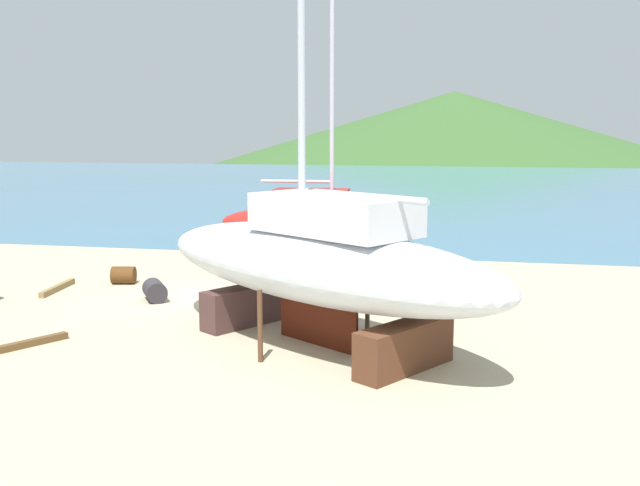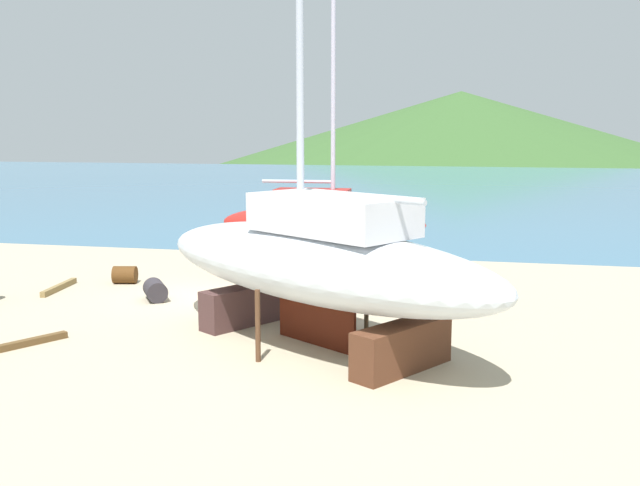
% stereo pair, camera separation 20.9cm
% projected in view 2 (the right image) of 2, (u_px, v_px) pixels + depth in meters
% --- Properties ---
extents(ground_plane, '(41.78, 41.78, 0.00)m').
position_uv_depth(ground_plane, '(171.00, 314.00, 20.67)').
color(ground_plane, tan).
extents(sea_water, '(140.79, 73.08, 0.01)m').
position_uv_depth(sea_water, '(383.00, 186.00, 66.02)').
color(sea_water, teal).
rests_on(sea_water, ground).
extents(headland_hill, '(173.01, 173.01, 25.72)m').
position_uv_depth(headland_hill, '(460.00, 153.00, 153.03)').
color(headland_hill, '#385D2B').
rests_on(headland_hill, ground).
extents(sailboat_far_slipway, '(7.34, 2.26, 12.01)m').
position_uv_depth(sailboat_far_slipway, '(322.00, 224.00, 25.66)').
color(sailboat_far_slipway, '#47372C').
rests_on(sailboat_far_slipway, ground).
extents(sailboat_small_center, '(10.83, 8.68, 15.68)m').
position_uv_depth(sailboat_small_center, '(317.00, 261.00, 17.42)').
color(sailboat_small_center, '#482F2D').
rests_on(sailboat_small_center, ground).
extents(worker, '(0.50, 0.45, 1.60)m').
position_uv_depth(worker, '(339.00, 282.00, 21.10)').
color(worker, maroon).
rests_on(worker, ground).
extents(barrel_tipped_center, '(0.87, 0.73, 0.59)m').
position_uv_depth(barrel_tipped_center, '(125.00, 275.00, 24.77)').
color(barrel_tipped_center, '#523114').
rests_on(barrel_tipped_center, ground).
extents(barrel_tipped_left, '(1.05, 1.14, 0.63)m').
position_uv_depth(barrel_tipped_left, '(155.00, 290.00, 22.32)').
color(barrel_tipped_left, '#2E2A2F').
rests_on(barrel_tipped_left, ground).
extents(timber_short_skew, '(1.78, 2.83, 0.16)m').
position_uv_depth(timber_short_skew, '(4.00, 348.00, 17.25)').
color(timber_short_skew, brown).
rests_on(timber_short_skew, ground).
extents(timber_plank_near, '(0.39, 2.25, 0.18)m').
position_uv_depth(timber_plank_near, '(59.00, 287.00, 23.77)').
color(timber_plank_near, olive).
rests_on(timber_plank_near, ground).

